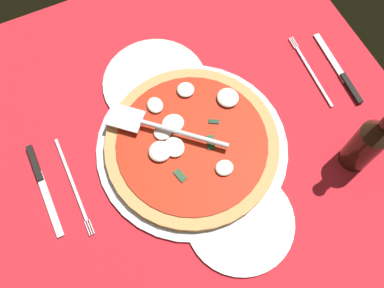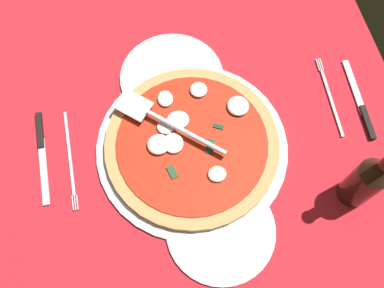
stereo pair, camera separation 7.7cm
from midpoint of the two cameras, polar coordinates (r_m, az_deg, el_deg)
The scene contains 10 objects.
ground_plane at distance 89.09cm, azimuth -2.21°, elevation 1.07°, with size 90.47×90.47×0.80cm, color red.
checker_pattern at distance 88.68cm, azimuth -2.22°, elevation 1.19°, with size 90.47×90.47×0.10cm.
pizza_pan at distance 86.84cm, azimuth -2.53°, elevation -0.66°, with size 39.42×39.42×1.04cm, color silver.
dinner_plate_left at distance 82.34cm, azimuth 4.09°, elevation -10.58°, with size 20.90×20.90×1.00cm, color white.
dinner_plate_right at distance 94.55cm, azimuth -7.39°, elevation 8.01°, with size 22.94×22.94×1.00cm, color white.
pizza at distance 85.53cm, azimuth -2.63°, elevation -0.15°, with size 35.53×35.53×3.19cm.
pizza_server at distance 84.60cm, azimuth -6.68°, elevation 1.95°, with size 19.20×20.74×1.00cm.
place_setting_near at distance 98.82cm, azimuth 15.61°, elevation 9.02°, with size 21.54×14.15×1.40cm.
place_setting_far at distance 89.61cm, azimuth -20.16°, elevation -5.40°, with size 22.62×12.29×1.40cm.
beer_bottle at distance 83.24cm, azimuth 20.45°, elevation 0.01°, with size 5.79×5.79×23.92cm.
Camera 1 is at (-33.34, 16.11, 80.76)cm, focal length 39.38 mm.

